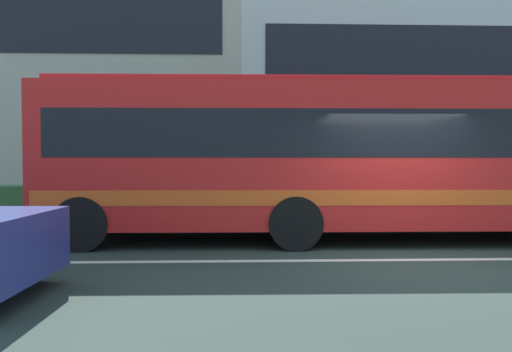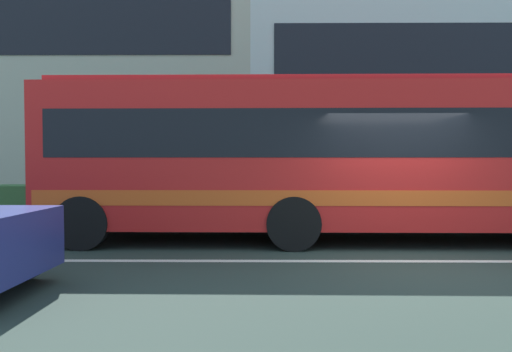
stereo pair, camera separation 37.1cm
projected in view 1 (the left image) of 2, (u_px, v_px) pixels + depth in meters
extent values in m
plane|color=#2B3A33|center=(413.00, 260.00, 7.33)|extent=(160.00, 160.00, 0.00)
cube|color=silver|center=(413.00, 260.00, 7.33)|extent=(60.00, 0.16, 0.01)
cube|color=#376334|center=(330.00, 202.00, 12.62)|extent=(19.55, 1.10, 0.97)
cube|color=#B4B7A1|center=(48.00, 71.00, 21.16)|extent=(18.52, 9.17, 11.95)
cube|color=silver|center=(471.00, 92.00, 21.86)|extent=(22.66, 9.17, 10.18)
cube|color=red|center=(322.00, 157.00, 9.27)|extent=(11.19, 2.64, 2.77)
cube|color=black|center=(322.00, 137.00, 9.26)|extent=(10.52, 2.66, 0.89)
cube|color=#DD531B|center=(322.00, 193.00, 9.29)|extent=(10.97, 2.66, 0.28)
cube|color=red|center=(322.00, 88.00, 9.23)|extent=(10.74, 2.23, 0.12)
cylinder|color=black|center=(504.00, 209.00, 10.58)|extent=(1.00, 0.29, 1.00)
cylinder|color=black|center=(284.00, 210.00, 10.46)|extent=(1.00, 0.29, 1.00)
cylinder|color=black|center=(296.00, 223.00, 8.13)|extent=(1.00, 0.29, 1.00)
cylinder|color=black|center=(119.00, 210.00, 10.37)|extent=(1.00, 0.29, 1.00)
cylinder|color=black|center=(82.00, 224.00, 8.04)|extent=(1.00, 0.29, 1.00)
cylinder|color=black|center=(26.00, 260.00, 5.91)|extent=(0.64, 0.23, 0.64)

